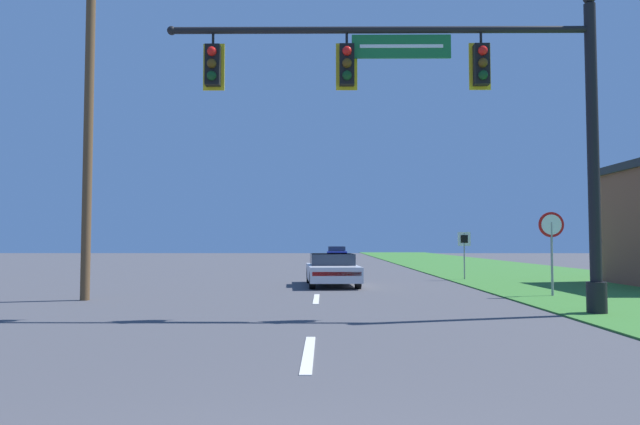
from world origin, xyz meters
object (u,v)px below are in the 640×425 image
(car_ahead, at_px, (332,269))
(utility_pole_near, at_px, (89,107))
(signal_mast, at_px, (470,111))
(stop_sign, at_px, (551,235))
(route_sign_post, at_px, (464,245))
(far_car, at_px, (337,253))

(car_ahead, relative_size, utility_pole_near, 0.41)
(signal_mast, distance_m, car_ahead, 9.93)
(car_ahead, relative_size, stop_sign, 1.77)
(car_ahead, height_order, route_sign_post, route_sign_post)
(signal_mast, xyz_separation_m, far_car, (-2.21, 41.15, -4.05))
(stop_sign, bearing_deg, utility_pole_near, -175.40)
(car_ahead, xyz_separation_m, utility_pole_near, (-7.05, -5.44, 4.92))
(far_car, bearing_deg, utility_pole_near, -101.75)
(route_sign_post, distance_m, utility_pole_near, 15.90)
(stop_sign, distance_m, route_sign_post, 7.52)
(route_sign_post, xyz_separation_m, utility_pole_near, (-12.79, -8.56, 3.99))
(signal_mast, distance_m, route_sign_post, 12.35)
(signal_mast, relative_size, far_car, 2.29)
(signal_mast, distance_m, utility_pole_near, 10.62)
(car_ahead, xyz_separation_m, stop_sign, (6.55, -4.35, 1.26))
(car_ahead, height_order, stop_sign, stop_sign)
(signal_mast, relative_size, utility_pole_near, 0.94)
(car_ahead, distance_m, utility_pole_near, 10.17)
(route_sign_post, bearing_deg, signal_mast, -102.89)
(far_car, relative_size, utility_pole_near, 0.41)
(signal_mast, bearing_deg, utility_pole_near, 163.06)
(stop_sign, relative_size, utility_pole_near, 0.23)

